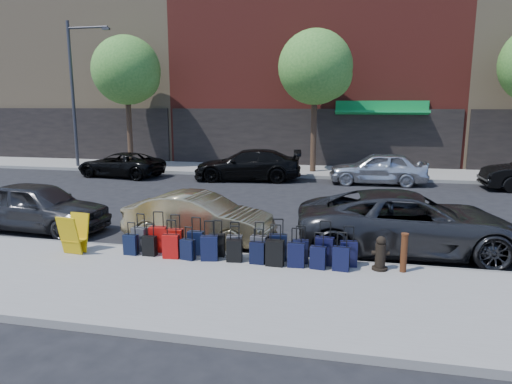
% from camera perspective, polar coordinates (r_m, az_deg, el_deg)
% --- Properties ---
extents(ground, '(120.00, 120.00, 0.00)m').
position_cam_1_polar(ground, '(15.33, 2.02, -2.94)').
color(ground, black).
rests_on(ground, ground).
extents(sidewalk_near, '(60.00, 4.00, 0.15)m').
position_cam_1_polar(sidewalk_near, '(9.29, -5.21, -11.95)').
color(sidewalk_near, gray).
rests_on(sidewalk_near, ground).
extents(sidewalk_far, '(60.00, 4.00, 0.15)m').
position_cam_1_polar(sidewalk_far, '(25.05, 6.06, 2.63)').
color(sidewalk_far, gray).
rests_on(sidewalk_far, ground).
extents(curb_near, '(60.00, 0.08, 0.15)m').
position_cam_1_polar(curb_near, '(11.11, -2.09, -8.01)').
color(curb_near, gray).
rests_on(curb_near, ground).
extents(curb_far, '(60.00, 0.08, 0.15)m').
position_cam_1_polar(curb_far, '(23.07, 5.52, 1.92)').
color(curb_far, gray).
rests_on(curb_far, ground).
extents(building_left, '(15.00, 12.12, 16.00)m').
position_cam_1_polar(building_left, '(37.81, -18.25, 16.98)').
color(building_left, '#917958').
rests_on(building_left, ground).
extents(building_center, '(17.00, 12.85, 20.00)m').
position_cam_1_polar(building_center, '(33.34, 8.02, 21.76)').
color(building_center, maroon).
rests_on(building_center, ground).
extents(tree_left, '(3.80, 3.80, 7.27)m').
position_cam_1_polar(tree_left, '(27.23, -15.61, 14.22)').
color(tree_left, black).
rests_on(tree_left, sidewalk_far).
extents(tree_center, '(3.80, 3.80, 7.27)m').
position_cam_1_polar(tree_center, '(24.30, 7.75, 14.96)').
color(tree_center, black).
rests_on(tree_center, sidewalk_far).
extents(streetlight, '(2.59, 0.18, 8.00)m').
position_cam_1_polar(streetlight, '(28.07, -21.65, 12.22)').
color(streetlight, '#333338').
rests_on(streetlight, sidewalk_far).
extents(suitcase_front_0, '(0.41, 0.27, 0.92)m').
position_cam_1_polar(suitcase_front_0, '(11.56, -14.29, -5.69)').
color(suitcase_front_0, '#3B3C41').
rests_on(suitcase_front_0, sidewalk_near).
extents(suitcase_front_1, '(0.44, 0.29, 0.99)m').
position_cam_1_polar(suitcase_front_1, '(11.36, -12.10, -5.78)').
color(suitcase_front_1, '#B00F0B').
rests_on(suitcase_front_1, sidewalk_near).
extents(suitcase_front_2, '(0.40, 0.22, 0.94)m').
position_cam_1_polar(suitcase_front_2, '(11.19, -10.09, -6.03)').
color(suitcase_front_2, '#980F09').
rests_on(suitcase_front_2, sidewalk_near).
extents(suitcase_front_3, '(0.37, 0.21, 0.90)m').
position_cam_1_polar(suitcase_front_3, '(11.02, -7.53, -6.30)').
color(suitcase_front_3, black).
rests_on(suitcase_front_3, sidewalk_near).
extents(suitcase_front_4, '(0.37, 0.23, 0.86)m').
position_cam_1_polar(suitcase_front_4, '(10.84, -4.86, -6.60)').
color(suitcase_front_4, black).
rests_on(suitcase_front_4, sidewalk_near).
extents(suitcase_front_5, '(0.38, 0.24, 0.86)m').
position_cam_1_polar(suitcase_front_5, '(10.67, -2.69, -6.85)').
color(suitcase_front_5, '#3E3F44').
rests_on(suitcase_front_5, sidewalk_near).
extents(suitcase_front_6, '(0.38, 0.24, 0.88)m').
position_cam_1_polar(suitcase_front_6, '(10.61, 0.34, -6.93)').
color(suitcase_front_6, '#3F3F44').
rests_on(suitcase_front_6, sidewalk_near).
extents(suitcase_front_7, '(0.43, 0.29, 0.97)m').
position_cam_1_polar(suitcase_front_7, '(10.53, 2.75, -6.92)').
color(suitcase_front_7, black).
rests_on(suitcase_front_7, sidewalk_near).
extents(suitcase_front_8, '(0.37, 0.23, 0.85)m').
position_cam_1_polar(suitcase_front_8, '(10.40, 5.58, -7.40)').
color(suitcase_front_8, black).
rests_on(suitcase_front_8, sidewalk_near).
extents(suitcase_front_9, '(0.44, 0.27, 1.00)m').
position_cam_1_polar(suitcase_front_9, '(10.36, 8.50, -7.28)').
color(suitcase_front_9, black).
rests_on(suitcase_front_9, sidewalk_near).
extents(suitcase_front_10, '(0.40, 0.25, 0.90)m').
position_cam_1_polar(suitcase_front_10, '(10.35, 11.48, -7.57)').
color(suitcase_front_10, black).
rests_on(suitcase_front_10, sidewalk_near).
extents(suitcase_back_0, '(0.34, 0.21, 0.79)m').
position_cam_1_polar(suitcase_back_0, '(11.31, -15.36, -6.34)').
color(suitcase_back_0, black).
rests_on(suitcase_back_0, sidewalk_near).
extents(suitcase_back_1, '(0.32, 0.19, 0.77)m').
position_cam_1_polar(suitcase_back_1, '(11.13, -13.17, -6.55)').
color(suitcase_back_1, black).
rests_on(suitcase_back_1, sidewalk_near).
extents(suitcase_back_2, '(0.39, 0.25, 0.90)m').
position_cam_1_polar(suitcase_back_2, '(10.85, -10.55, -6.68)').
color(suitcase_back_2, '#A70C0A').
rests_on(suitcase_back_2, sidewalk_near).
extents(suitcase_back_3, '(0.35, 0.25, 0.77)m').
position_cam_1_polar(suitcase_back_3, '(10.69, -8.51, -7.11)').
color(suitcase_back_3, black).
rests_on(suitcase_back_3, sidewalk_near).
extents(suitcase_back_4, '(0.42, 0.29, 0.92)m').
position_cam_1_polar(suitcase_back_4, '(10.57, -5.85, -6.99)').
color(suitcase_back_4, black).
rests_on(suitcase_back_4, sidewalk_near).
extents(suitcase_back_5, '(0.36, 0.23, 0.83)m').
position_cam_1_polar(suitcase_back_5, '(10.45, -2.71, -7.31)').
color(suitcase_back_5, black).
rests_on(suitcase_back_5, sidewalk_near).
extents(suitcase_back_6, '(0.35, 0.22, 0.81)m').
position_cam_1_polar(suitcase_back_6, '(10.31, 0.20, -7.60)').
color(suitcase_back_6, black).
rests_on(suitcase_back_6, sidewalk_near).
extents(suitcase_back_7, '(0.40, 0.24, 0.93)m').
position_cam_1_polar(suitcase_back_7, '(10.18, 2.38, -7.61)').
color(suitcase_back_7, black).
rests_on(suitcase_back_7, sidewalk_near).
extents(suitcase_back_8, '(0.38, 0.23, 0.87)m').
position_cam_1_polar(suitcase_back_8, '(10.15, 5.03, -7.83)').
color(suitcase_back_8, black).
rests_on(suitcase_back_8, sidewalk_near).
extents(suitcase_back_9, '(0.36, 0.23, 0.80)m').
position_cam_1_polar(suitcase_back_9, '(10.10, 7.76, -8.11)').
color(suitcase_back_9, black).
rests_on(suitcase_back_9, sidewalk_near).
extents(suitcase_back_10, '(0.37, 0.24, 0.84)m').
position_cam_1_polar(suitcase_back_10, '(10.07, 10.59, -8.19)').
color(suitcase_back_10, black).
rests_on(suitcase_back_10, sidewalk_near).
extents(fire_hydrant, '(0.38, 0.34, 0.75)m').
position_cam_1_polar(fire_hydrant, '(10.27, 15.28, -7.53)').
color(fire_hydrant, black).
rests_on(fire_hydrant, sidewalk_near).
extents(bollard, '(0.16, 0.16, 0.85)m').
position_cam_1_polar(bollard, '(10.26, 18.01, -7.16)').
color(bollard, '#38190C').
rests_on(bollard, sidewalk_near).
extents(display_rack, '(0.58, 0.62, 0.93)m').
position_cam_1_polar(display_rack, '(11.79, -21.80, -4.94)').
color(display_rack, gold).
rests_on(display_rack, sidewalk_near).
extents(car_near_0, '(4.36, 2.02, 1.45)m').
position_cam_1_polar(car_near_0, '(14.84, -25.60, -1.64)').
color(car_near_0, '#313133').
rests_on(car_near_0, ground).
extents(car_near_1, '(4.14, 1.80, 1.32)m').
position_cam_1_polar(car_near_1, '(12.39, -7.15, -3.24)').
color(car_near_1, tan).
rests_on(car_near_1, ground).
extents(car_near_2, '(5.74, 3.00, 1.54)m').
position_cam_1_polar(car_near_2, '(12.03, 18.65, -3.63)').
color(car_near_2, '#2F2F32').
rests_on(car_near_2, ground).
extents(car_far_0, '(4.70, 2.62, 1.24)m').
position_cam_1_polar(car_far_0, '(24.40, -16.57, 3.31)').
color(car_far_0, black).
rests_on(car_far_0, ground).
extents(car_far_1, '(5.42, 2.77, 1.51)m').
position_cam_1_polar(car_far_1, '(22.26, -1.06, 3.41)').
color(car_far_1, black).
rests_on(car_far_1, ground).
extents(car_far_2, '(4.47, 1.90, 1.51)m').
position_cam_1_polar(car_far_2, '(21.88, 14.98, 2.91)').
color(car_far_2, silver).
rests_on(car_far_2, ground).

